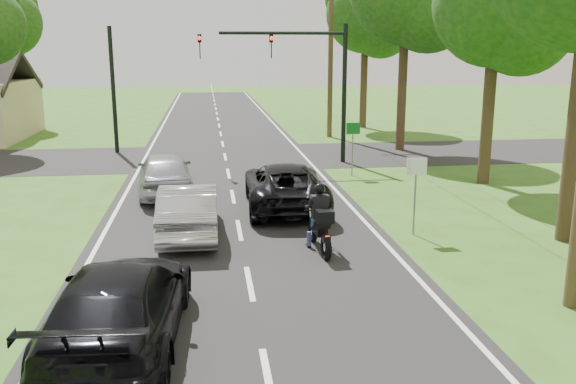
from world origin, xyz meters
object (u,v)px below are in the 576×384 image
object	(u,v)px
dark_suv	(285,185)
utility_pole_far	(331,46)
traffic_signal	(302,68)
sign_white	(416,177)
dark_car_behind	(120,304)
silver_suv	(165,173)
sign_green	(353,136)
motorcycle_rider	(320,225)
silver_sedan	(189,210)

from	to	relation	value
dark_suv	utility_pole_far	bearing A→B (deg)	-104.54
traffic_signal	sign_white	distance (m)	11.39
dark_car_behind	sign_white	xyz separation A→B (m)	(7.06, 5.48, 0.85)
silver_suv	dark_car_behind	distance (m)	11.11
silver_suv	sign_white	size ratio (longest dim) A/B	2.11
utility_pole_far	sign_green	bearing A→B (deg)	-96.73
motorcycle_rider	silver_sedan	world-z (taller)	motorcycle_rider
dark_suv	silver_sedan	size ratio (longest dim) A/B	1.20
motorcycle_rider	utility_pole_far	size ratio (longest dim) A/B	0.20
silver_sedan	dark_car_behind	distance (m)	6.28
dark_suv	traffic_signal	bearing A→B (deg)	-100.99
silver_suv	traffic_signal	distance (m)	8.48
utility_pole_far	dark_suv	bearing A→B (deg)	-106.39
utility_pole_far	sign_white	distance (m)	19.39
motorcycle_rider	dark_car_behind	distance (m)	6.15
motorcycle_rider	dark_suv	size ratio (longest dim) A/B	0.39
sign_green	traffic_signal	bearing A→B (deg)	117.38
silver_sedan	sign_white	xyz separation A→B (m)	(6.06, -0.72, 0.87)
motorcycle_rider	silver_suv	size ratio (longest dim) A/B	0.45
dark_suv	silver_suv	distance (m)	4.50
dark_car_behind	sign_green	size ratio (longest dim) A/B	2.38
motorcycle_rider	dark_car_behind	size ratio (longest dim) A/B	0.40
silver_sedan	dark_car_behind	xyz separation A→B (m)	(-1.00, -6.20, 0.02)
dark_suv	sign_green	size ratio (longest dim) A/B	2.45
dark_car_behind	silver_suv	bearing A→B (deg)	-86.58
dark_car_behind	traffic_signal	distance (m)	17.78
motorcycle_rider	sign_green	size ratio (longest dim) A/B	0.96
sign_white	silver_sedan	bearing A→B (deg)	173.19
silver_sedan	sign_green	xyz separation A→B (m)	(6.26, 7.28, 0.87)
silver_sedan	traffic_signal	bearing A→B (deg)	-114.25
dark_suv	dark_car_behind	world-z (taller)	dark_car_behind
sign_white	sign_green	distance (m)	8.00
dark_car_behind	utility_pole_far	distance (m)	26.31
motorcycle_rider	traffic_signal	world-z (taller)	traffic_signal
dark_suv	utility_pole_far	world-z (taller)	utility_pole_far
traffic_signal	sign_white	size ratio (longest dim) A/B	3.00
silver_sedan	sign_green	world-z (taller)	sign_green
sign_green	sign_white	bearing A→B (deg)	-91.43
traffic_signal	sign_green	size ratio (longest dim) A/B	3.00
utility_pole_far	sign_green	size ratio (longest dim) A/B	4.71
dark_suv	sign_white	xyz separation A→B (m)	(3.11, -3.33, 0.86)
sign_white	silver_suv	bearing A→B (deg)	141.11
utility_pole_far	dark_car_behind	bearing A→B (deg)	-109.25
silver_suv	dark_car_behind	world-z (taller)	silver_suv
traffic_signal	motorcycle_rider	bearing A→B (deg)	-96.77
motorcycle_rider	traffic_signal	size ratio (longest dim) A/B	0.32
silver_suv	sign_green	bearing A→B (deg)	-166.78
sign_white	utility_pole_far	bearing A→B (deg)	85.49
sign_green	dark_suv	bearing A→B (deg)	-125.36
dark_suv	sign_white	world-z (taller)	sign_white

